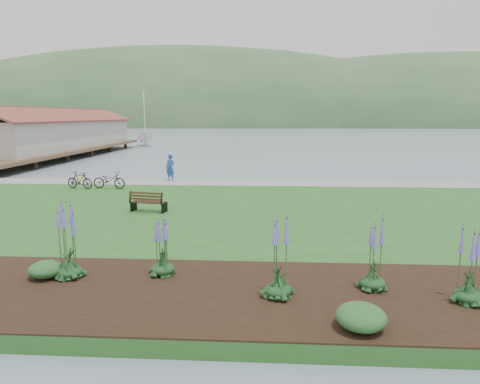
# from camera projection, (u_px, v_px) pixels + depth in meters

# --- Properties ---
(ground) EXTENTS (600.00, 600.00, 0.00)m
(ground) POSITION_uv_depth(u_px,v_px,m) (196.00, 215.00, 19.94)
(ground) COLOR slate
(ground) RESTS_ON ground
(lawn) EXTENTS (34.00, 20.00, 0.40)m
(lawn) POSITION_uv_depth(u_px,v_px,m) (188.00, 221.00, 17.94)
(lawn) COLOR #20521D
(lawn) RESTS_ON ground
(shoreline_path) EXTENTS (34.00, 2.20, 0.03)m
(shoreline_path) POSITION_uv_depth(u_px,v_px,m) (214.00, 183.00, 26.65)
(shoreline_path) COLOR gray
(shoreline_path) RESTS_ON lawn
(garden_bed) EXTENTS (24.00, 4.40, 0.04)m
(garden_bed) POSITION_uv_depth(u_px,v_px,m) (255.00, 293.00, 10.06)
(garden_bed) COLOR black
(garden_bed) RESTS_ON lawn
(far_hillside) EXTENTS (580.00, 80.00, 38.00)m
(far_hillside) POSITION_uv_depth(u_px,v_px,m) (304.00, 126.00, 185.83)
(far_hillside) COLOR #345831
(far_hillside) RESTS_ON ground
(pier_pavilion) EXTENTS (8.00, 36.00, 5.40)m
(pier_pavilion) POSITION_uv_depth(u_px,v_px,m) (58.00, 133.00, 47.69)
(pier_pavilion) COLOR #4C3826
(pier_pavilion) RESTS_ON ground
(park_bench) EXTENTS (1.62, 0.91, 0.95)m
(park_bench) POSITION_uv_depth(u_px,v_px,m) (148.00, 201.00, 18.58)
(park_bench) COLOR #312113
(park_bench) RESTS_ON lawn
(person) EXTENTS (0.89, 0.77, 2.04)m
(person) POSITION_uv_depth(u_px,v_px,m) (170.00, 166.00, 27.23)
(person) COLOR #204494
(person) RESTS_ON lawn
(bicycle_a) EXTENTS (0.83, 1.96, 1.00)m
(bicycle_a) POSITION_uv_depth(u_px,v_px,m) (109.00, 180.00, 24.58)
(bicycle_a) COLOR black
(bicycle_a) RESTS_ON lawn
(bicycle_b) EXTENTS (0.79, 1.69, 0.98)m
(bicycle_b) POSITION_uv_depth(u_px,v_px,m) (80.00, 180.00, 24.55)
(bicycle_b) COLOR black
(bicycle_b) RESTS_ON lawn
(sailboat) EXTENTS (12.73, 12.84, 26.42)m
(sailboat) POSITION_uv_depth(u_px,v_px,m) (146.00, 146.00, 65.73)
(sailboat) COLOR silver
(sailboat) RESTS_ON ground
(pannier) EXTENTS (0.23, 0.31, 0.29)m
(pannier) POSITION_uv_depth(u_px,v_px,m) (80.00, 179.00, 27.43)
(pannier) COLOR yellow
(pannier) RESTS_ON lawn
(echium_0) EXTENTS (0.62, 0.62, 2.12)m
(echium_0) POSITION_uv_depth(u_px,v_px,m) (278.00, 263.00, 9.69)
(echium_0) COLOR #143818
(echium_0) RESTS_ON garden_bed
(echium_1) EXTENTS (0.62, 0.62, 1.94)m
(echium_1) POSITION_uv_depth(u_px,v_px,m) (374.00, 260.00, 10.14)
(echium_1) COLOR #143818
(echium_1) RESTS_ON garden_bed
(echium_2) EXTENTS (0.62, 0.62, 1.78)m
(echium_2) POSITION_uv_depth(u_px,v_px,m) (470.00, 275.00, 9.41)
(echium_2) COLOR #143818
(echium_2) RESTS_ON garden_bed
(echium_4) EXTENTS (0.62, 0.62, 1.75)m
(echium_4) POSITION_uv_depth(u_px,v_px,m) (162.00, 248.00, 11.07)
(echium_4) COLOR #143818
(echium_4) RESTS_ON garden_bed
(echium_5) EXTENTS (0.62, 0.62, 2.28)m
(echium_5) POSITION_uv_depth(u_px,v_px,m) (68.00, 241.00, 10.83)
(echium_5) COLOR #143818
(echium_5) RESTS_ON garden_bed
(shrub_0) EXTENTS (0.86, 0.86, 0.43)m
(shrub_0) POSITION_uv_depth(u_px,v_px,m) (46.00, 269.00, 10.97)
(shrub_0) COLOR #1E4C21
(shrub_0) RESTS_ON garden_bed
(shrub_1) EXTENTS (0.99, 0.99, 0.49)m
(shrub_1) POSITION_uv_depth(u_px,v_px,m) (361.00, 317.00, 8.30)
(shrub_1) COLOR #1E4C21
(shrub_1) RESTS_ON garden_bed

